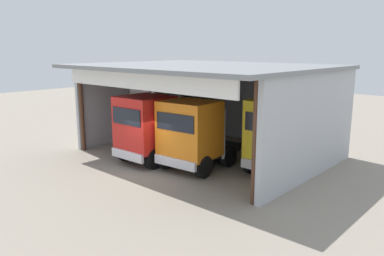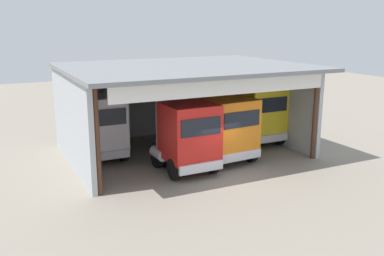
{
  "view_description": "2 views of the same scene",
  "coord_description": "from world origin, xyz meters",
  "views": [
    {
      "loc": [
        13.54,
        -11.71,
        5.95
      ],
      "look_at": [
        0.0,
        3.17,
        1.71
      ],
      "focal_mm": 35.51,
      "sensor_mm": 36.0,
      "label": 1
    },
    {
      "loc": [
        -10.17,
        -17.56,
        7.35
      ],
      "look_at": [
        0.0,
        3.17,
        1.71
      ],
      "focal_mm": 40.47,
      "sensor_mm": 36.0,
      "label": 2
    }
  ],
  "objects": [
    {
      "name": "tool_cart",
      "position": [
        3.75,
        7.96,
        0.5
      ],
      "size": [
        0.9,
        0.6,
        1.0
      ],
      "primitive_type": "cube",
      "color": "black",
      "rests_on": "ground"
    },
    {
      "name": "truck_orange_yard_outside",
      "position": [
        1.32,
        1.77,
        1.82
      ],
      "size": [
        2.97,
        4.68,
        3.48
      ],
      "rotation": [
        0.0,
        0.0,
        3.22
      ],
      "color": "orange",
      "rests_on": "ground"
    },
    {
      "name": "truck_white_center_left_bay",
      "position": [
        -4.64,
        4.97,
        1.89
      ],
      "size": [
        2.53,
        4.37,
        3.59
      ],
      "rotation": [
        0.0,
        0.0,
        3.14
      ],
      "color": "white",
      "rests_on": "ground"
    },
    {
      "name": "truck_red_left_bay",
      "position": [
        -1.27,
        1.14,
        1.88
      ],
      "size": [
        2.65,
        4.44,
        3.64
      ],
      "rotation": [
        0.0,
        0.0,
        3.16
      ],
      "color": "red",
      "rests_on": "ground"
    },
    {
      "name": "oil_drum",
      "position": [
        3.07,
        8.46,
        0.47
      ],
      "size": [
        0.58,
        0.58,
        0.95
      ],
      "primitive_type": "cylinder",
      "color": "gold",
      "rests_on": "ground"
    },
    {
      "name": "truck_yellow_right_bay",
      "position": [
        4.88,
        3.91,
        1.88
      ],
      "size": [
        2.58,
        4.56,
        3.62
      ],
      "rotation": [
        0.0,
        0.0,
        3.14
      ],
      "color": "yellow",
      "rests_on": "ground"
    },
    {
      "name": "ground_plane",
      "position": [
        0.0,
        0.0,
        0.0
      ],
      "size": [
        80.0,
        80.0,
        0.0
      ],
      "primitive_type": "plane",
      "color": "gray",
      "rests_on": "ground"
    },
    {
      "name": "workshop_shed",
      "position": [
        0.0,
        5.18,
        3.54
      ],
      "size": [
        13.06,
        10.37,
        5.08
      ],
      "color": "#ADB2B7",
      "rests_on": "ground"
    }
  ]
}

